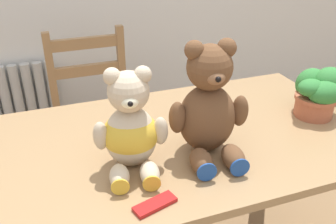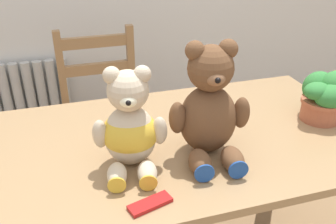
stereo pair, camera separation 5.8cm
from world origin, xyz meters
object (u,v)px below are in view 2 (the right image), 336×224
(teddy_bear_left, at_px, (130,128))
(potted_plant, at_px, (326,95))
(teddy_bear_right, at_px, (210,108))
(chocolate_bar, at_px, (150,204))
(wooden_chair_behind, at_px, (104,121))

(teddy_bear_left, bearing_deg, potted_plant, -163.38)
(teddy_bear_right, relative_size, chocolate_bar, 3.10)
(wooden_chair_behind, bearing_deg, teddy_bear_right, 106.18)
(teddy_bear_right, distance_m, potted_plant, 0.54)
(teddy_bear_right, height_order, chocolate_bar, teddy_bear_right)
(potted_plant, bearing_deg, wooden_chair_behind, 135.00)
(wooden_chair_behind, distance_m, teddy_bear_left, 0.97)
(teddy_bear_right, xyz_separation_m, chocolate_bar, (-0.26, -0.21, -0.16))
(wooden_chair_behind, height_order, teddy_bear_left, teddy_bear_left)
(wooden_chair_behind, bearing_deg, chocolate_bar, 89.86)
(potted_plant, bearing_deg, teddy_bear_left, -173.87)
(teddy_bear_left, height_order, teddy_bear_right, teddy_bear_right)
(teddy_bear_left, xyz_separation_m, teddy_bear_right, (0.26, -0.01, 0.03))
(teddy_bear_right, relative_size, potted_plant, 1.76)
(wooden_chair_behind, distance_m, potted_plant, 1.18)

